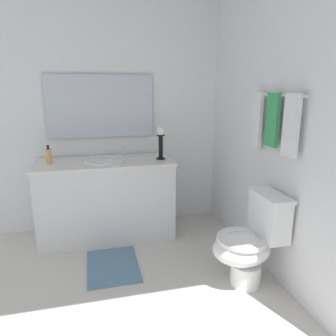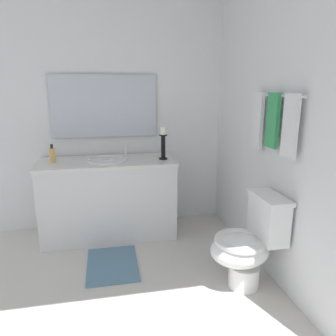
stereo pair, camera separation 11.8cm
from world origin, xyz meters
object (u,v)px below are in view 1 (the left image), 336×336
at_px(toilet, 249,242).
at_px(bath_mat, 113,266).
at_px(candle_holder_tall, 161,142).
at_px(towel_center, 273,120).
at_px(vanity_cabinet, 106,199).
at_px(mirror, 101,106).
at_px(sink_basin, 105,165).
at_px(towel_near_vanity, 257,120).
at_px(towel_bar, 277,95).
at_px(towel_near_corner, 291,126).
at_px(soap_bottle, 49,156).

distance_m(toilet, bath_mat, 1.20).
relative_size(candle_holder_tall, towel_center, 0.80).
bearing_deg(candle_holder_tall, vanity_cabinet, -95.08).
xyz_separation_m(mirror, towel_center, (1.27, 1.23, -0.04)).
height_order(sink_basin, towel_near_vanity, towel_near_vanity).
relative_size(towel_bar, towel_near_corner, 1.61).
xyz_separation_m(towel_near_corner, bath_mat, (-0.60, -1.23, -1.27)).
bearing_deg(mirror, bath_mat, -0.00).
bearing_deg(towel_near_corner, toilet, -114.17).
bearing_deg(towel_near_corner, towel_bar, 175.66).
bearing_deg(towel_bar, mirror, -135.32).
bearing_deg(mirror, toilet, 36.12).
height_order(towel_bar, towel_near_corner, towel_near_corner).
bearing_deg(toilet, mirror, -143.88).
xyz_separation_m(mirror, bath_mat, (0.91, -0.00, -1.33)).
bearing_deg(towel_near_corner, vanity_cabinet, -134.75).
relative_size(soap_bottle, towel_near_vanity, 0.39).
xyz_separation_m(mirror, toilet, (1.41, 1.03, -0.97)).
distance_m(towel_bar, towel_center, 0.19).
height_order(sink_basin, soap_bottle, soap_bottle).
bearing_deg(towel_near_corner, towel_center, 180.00).
xyz_separation_m(towel_near_vanity, towel_near_corner, (0.47, 0.00, 0.01)).
height_order(toilet, towel_near_vanity, towel_near_vanity).
height_order(towel_bar, bath_mat, towel_bar).
distance_m(sink_basin, soap_bottle, 0.54).
relative_size(sink_basin, towel_center, 0.98).
distance_m(candle_holder_tall, towel_center, 1.19).
distance_m(mirror, towel_center, 1.77).
bearing_deg(toilet, towel_center, 125.48).
xyz_separation_m(vanity_cabinet, towel_near_vanity, (0.75, 1.23, 0.86)).
height_order(soap_bottle, towel_near_vanity, towel_near_vanity).
xyz_separation_m(mirror, soap_bottle, (0.25, -0.53, -0.45)).
height_order(sink_basin, bath_mat, sink_basin).
bearing_deg(towel_bar, towel_center, -90.00).
xyz_separation_m(towel_bar, bath_mat, (-0.36, -1.25, -1.47)).
relative_size(vanity_cabinet, toilet, 1.84).
relative_size(soap_bottle, towel_center, 0.44).
bearing_deg(towel_bar, towel_near_corner, -4.34).
bearing_deg(toilet, towel_near_corner, 65.83).
height_order(soap_bottle, bath_mat, soap_bottle).
bearing_deg(sink_basin, toilet, 42.28).
bearing_deg(mirror, towel_center, 44.27).
xyz_separation_m(sink_basin, candle_holder_tall, (0.05, 0.57, 0.21)).
bearing_deg(sink_basin, soap_bottle, -92.92).
height_order(mirror, towel_near_vanity, mirror).
xyz_separation_m(toilet, towel_bar, (-0.15, 0.22, 1.11)).
height_order(vanity_cabinet, toilet, vanity_cabinet).
distance_m(sink_basin, towel_bar, 1.74).
distance_m(vanity_cabinet, towel_bar, 1.92).
bearing_deg(soap_bottle, toilet, 53.31).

